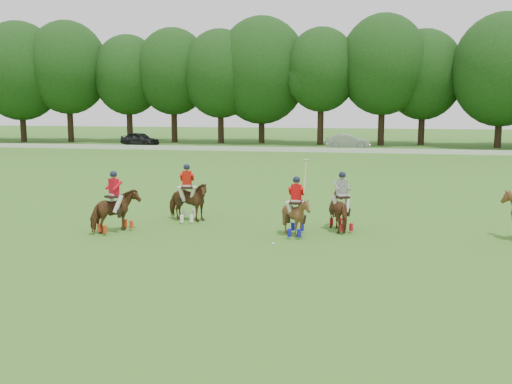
% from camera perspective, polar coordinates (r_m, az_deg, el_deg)
% --- Properties ---
extents(ground, '(180.00, 180.00, 0.00)m').
position_cam_1_polar(ground, '(17.61, -4.57, -6.55)').
color(ground, '#366C1E').
rests_on(ground, ground).
extents(tree_line, '(117.98, 14.32, 14.75)m').
position_cam_1_polar(tree_line, '(64.66, 6.83, 12.02)').
color(tree_line, black).
rests_on(tree_line, ground).
extents(boundary_rail, '(120.00, 0.10, 0.44)m').
position_cam_1_polar(boundary_rail, '(54.75, 5.73, 4.22)').
color(boundary_rail, white).
rests_on(boundary_rail, ground).
extents(car_left, '(4.74, 3.03, 1.50)m').
position_cam_1_polar(car_left, '(63.59, -11.54, 5.21)').
color(car_left, black).
rests_on(car_left, ground).
extents(car_mid, '(4.55, 1.93, 1.46)m').
position_cam_1_polar(car_mid, '(59.04, 9.16, 4.99)').
color(car_mid, gray).
rests_on(car_mid, ground).
extents(polo_red_a, '(1.66, 1.98, 2.25)m').
position_cam_1_polar(polo_red_a, '(21.38, -13.94, -1.80)').
color(polo_red_a, '#472413').
rests_on(polo_red_a, ground).
extents(polo_red_b, '(1.84, 1.67, 2.29)m').
position_cam_1_polar(polo_red_b, '(22.85, -6.88, -0.89)').
color(polo_red_b, '#472413').
rests_on(polo_red_b, ground).
extents(polo_red_c, '(1.13, 1.27, 2.67)m').
position_cam_1_polar(polo_red_c, '(20.22, 4.03, -2.33)').
color(polo_red_c, '#472413').
rests_on(polo_red_c, ground).
extents(polo_stripe_a, '(1.43, 1.90, 2.19)m').
position_cam_1_polar(polo_stripe_a, '(21.28, 8.54, -1.76)').
color(polo_stripe_a, '#472413').
rests_on(polo_stripe_a, ground).
extents(polo_ball, '(0.09, 0.09, 0.09)m').
position_cam_1_polar(polo_ball, '(19.05, 1.73, -5.19)').
color(polo_ball, white).
rests_on(polo_ball, ground).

